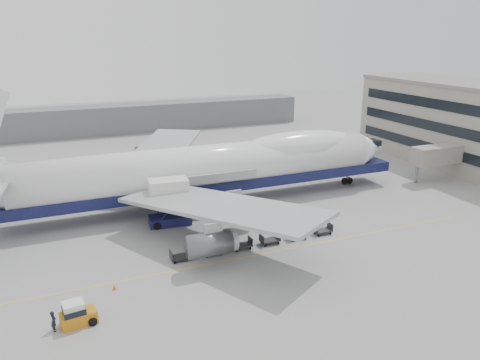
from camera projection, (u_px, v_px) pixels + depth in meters
name	position (u px, v px, depth m)	size (l,w,h in m)	color
ground	(236.00, 235.00, 58.43)	(260.00, 260.00, 0.00)	gray
apron_line	(256.00, 255.00, 53.15)	(60.00, 0.15, 0.01)	gold
hangar	(91.00, 121.00, 115.20)	(110.00, 8.00, 7.00)	slate
airliner	(209.00, 167.00, 67.53)	(67.00, 55.30, 19.98)	white
catering_truck	(169.00, 199.00, 60.78)	(5.65, 4.15, 6.19)	#1A1B4E
baggage_tug	(77.00, 315.00, 40.24)	(3.16, 1.94, 2.19)	#C37612
ground_worker	(54.00, 321.00, 39.40)	(0.68, 0.45, 1.87)	black
traffic_cone	(114.00, 287.00, 45.95)	(0.40, 0.40, 0.58)	#D85E0B
dolly_0	(181.00, 256.00, 51.81)	(2.30, 1.35, 1.30)	#2D2D30
dolly_1	(212.00, 250.00, 53.17)	(2.30, 1.35, 1.30)	#2D2D30
dolly_2	(242.00, 245.00, 54.53)	(2.30, 1.35, 1.30)	#2D2D30
dolly_3	(270.00, 240.00, 55.90)	(2.30, 1.35, 1.30)	#2D2D30
dolly_4	(297.00, 235.00, 57.26)	(2.30, 1.35, 1.30)	#2D2D30
dolly_5	(322.00, 230.00, 58.62)	(2.30, 1.35, 1.30)	#2D2D30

